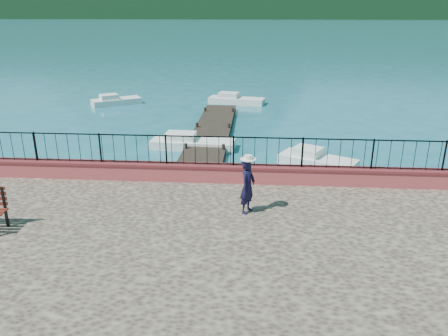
# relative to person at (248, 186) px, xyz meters

# --- Properties ---
(ground) EXTENTS (2000.00, 2000.00, 0.00)m
(ground) POSITION_rel_person_xyz_m (-0.22, -1.47, -1.98)
(ground) COLOR #19596B
(ground) RESTS_ON ground
(parapet) EXTENTS (28.00, 0.46, 0.58)m
(parapet) POSITION_rel_person_xyz_m (-0.22, 2.23, -0.49)
(parapet) COLOR #AC3E43
(parapet) RESTS_ON promenade
(railing) EXTENTS (27.00, 0.05, 0.95)m
(railing) POSITION_rel_person_xyz_m (-0.22, 2.23, 0.28)
(railing) COLOR black
(railing) RESTS_ON parapet
(dock) EXTENTS (2.00, 16.00, 0.30)m
(dock) POSITION_rel_person_xyz_m (-2.22, 10.53, -1.83)
(dock) COLOR #2D231C
(dock) RESTS_ON ground
(far_forest) EXTENTS (900.00, 60.00, 18.00)m
(far_forest) POSITION_rel_person_xyz_m (-0.22, 298.53, 7.02)
(far_forest) COLOR black
(far_forest) RESTS_ON ground
(companion_hill) EXTENTS (448.00, 384.00, 180.00)m
(companion_hill) POSITION_rel_person_xyz_m (219.78, 558.53, -1.98)
(companion_hill) COLOR #142D23
(companion_hill) RESTS_ON ground
(person) EXTENTS (0.58, 0.67, 1.56)m
(person) POSITION_rel_person_xyz_m (0.00, 0.00, 0.00)
(person) COLOR black
(person) RESTS_ON promenade
(hat) EXTENTS (0.44, 0.44, 0.12)m
(hat) POSITION_rel_person_xyz_m (0.00, 0.00, 0.84)
(hat) COLOR silver
(hat) RESTS_ON person
(boat_0) EXTENTS (4.24, 1.58, 0.80)m
(boat_0) POSITION_rel_person_xyz_m (-2.92, 9.54, -1.58)
(boat_0) COLOR white
(boat_0) RESTS_ON ground
(boat_1) EXTENTS (3.55, 2.75, 0.80)m
(boat_1) POSITION_rel_person_xyz_m (2.96, 7.32, -1.58)
(boat_1) COLOR white
(boat_1) RESTS_ON ground
(boat_3) EXTENTS (3.62, 2.95, 0.80)m
(boat_3) POSITION_rel_person_xyz_m (-9.96, 19.62, -1.58)
(boat_3) COLOR silver
(boat_3) RESTS_ON ground
(boat_4) EXTENTS (4.21, 2.09, 0.80)m
(boat_4) POSITION_rel_person_xyz_m (-1.26, 20.59, -1.58)
(boat_4) COLOR silver
(boat_4) RESTS_ON ground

